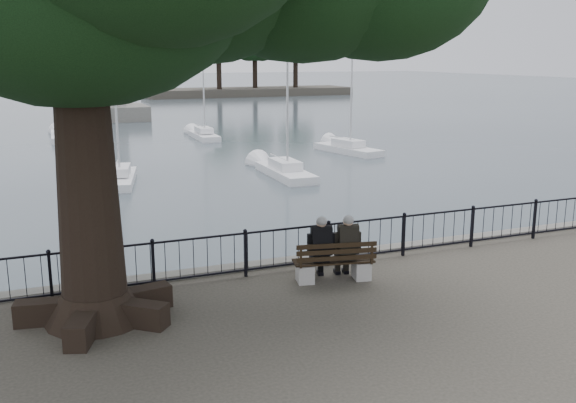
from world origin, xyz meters
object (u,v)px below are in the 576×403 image
person_left (320,250)px  person_right (346,249)px  lion_monument (112,96)px  bench (334,267)px

person_left → person_right: (0.57, -0.12, 0.00)m
person_left → person_right: size_ratio=1.00×
person_right → lion_monument: lion_monument is taller
person_left → bench: bearing=-30.4°
person_right → lion_monument: bearing=88.8°
bench → person_right: person_right is taller
person_left → person_right: 0.58m
bench → person_right: (0.30, 0.04, 0.35)m
bench → person_left: (-0.27, 0.16, 0.35)m
person_right → bench: bearing=-172.4°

